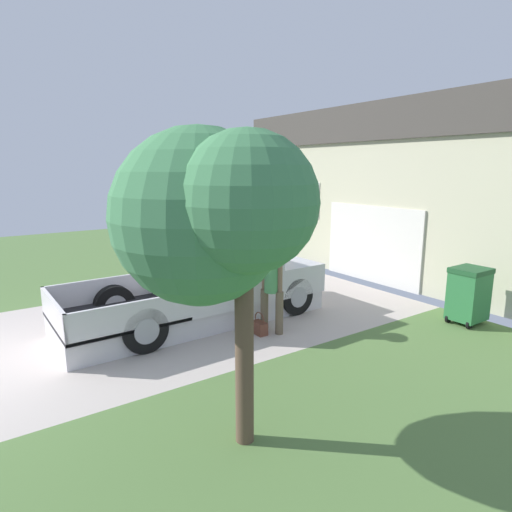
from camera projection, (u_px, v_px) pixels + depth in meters
The scene contains 6 objects.
pickup_truck at pixel (214, 282), 8.92m from camera, with size 2.12×5.41×1.70m.
person_with_hat at pixel (272, 286), 8.06m from camera, with size 0.46×0.46×1.64m.
handbag at pixel (259, 327), 8.12m from camera, with size 0.32×0.18×0.43m.
house_with_garage at pixel (438, 190), 12.95m from camera, with size 11.40×5.71×4.79m.
front_yard_tree at pixel (213, 214), 4.42m from camera, with size 2.31×1.90×3.53m.
wheeled_trash_bin at pixel (469, 294), 8.60m from camera, with size 0.60×0.72×1.15m.
Camera 1 is at (7.89, 0.33, 3.10)m, focal length 30.13 mm.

